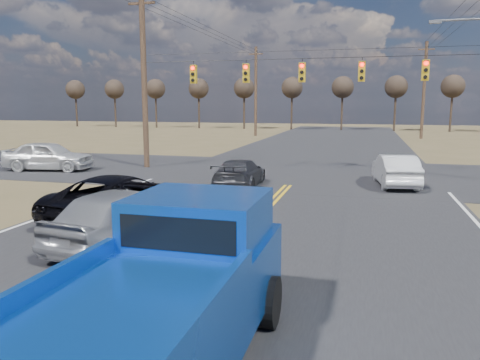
% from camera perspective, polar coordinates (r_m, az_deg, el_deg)
% --- Properties ---
extents(ground, '(160.00, 160.00, 0.00)m').
position_cam_1_polar(ground, '(8.45, -10.26, -16.93)').
color(ground, brown).
rests_on(ground, ground).
extents(road_main, '(14.00, 120.00, 0.02)m').
position_cam_1_polar(road_main, '(17.54, 3.78, -2.92)').
color(road_main, '#28282B').
rests_on(road_main, ground).
extents(road_cross, '(120.00, 12.00, 0.02)m').
position_cam_1_polar(road_cross, '(25.32, 7.33, 0.82)').
color(road_cross, '#28282B').
rests_on(road_cross, ground).
extents(signal_gantry, '(19.60, 4.83, 10.00)m').
position_cam_1_polar(signal_gantry, '(24.80, 8.68, 12.35)').
color(signal_gantry, '#473323').
rests_on(signal_gantry, ground).
extents(utility_poles, '(19.60, 58.32, 10.00)m').
position_cam_1_polar(utility_poles, '(24.10, 7.26, 12.86)').
color(utility_poles, '#473323').
rests_on(utility_poles, ground).
extents(treeline, '(87.00, 117.80, 7.40)m').
position_cam_1_polar(treeline, '(34.00, 9.63, 12.56)').
color(treeline, '#33261C').
rests_on(treeline, ground).
extents(pickup_truck, '(2.44, 6.09, 2.28)m').
position_cam_1_polar(pickup_truck, '(6.57, -9.16, -14.18)').
color(pickup_truck, black).
rests_on(pickup_truck, ground).
extents(silver_suv, '(2.54, 4.91, 1.60)m').
position_cam_1_polar(silver_suv, '(12.69, -14.12, -4.25)').
color(silver_suv, '#919398').
rests_on(silver_suv, ground).
extents(black_suv, '(3.25, 5.66, 1.49)m').
position_cam_1_polar(black_suv, '(15.42, -14.34, -2.08)').
color(black_suv, black).
rests_on(black_suv, ground).
extents(white_car_queue, '(2.04, 4.51, 1.44)m').
position_cam_1_polar(white_car_queue, '(22.36, 18.43, 1.15)').
color(white_car_queue, silver).
rests_on(white_car_queue, ground).
extents(dgrey_car_queue, '(1.92, 4.40, 1.26)m').
position_cam_1_polar(dgrey_car_queue, '(20.90, -0.03, 0.84)').
color(dgrey_car_queue, '#35353A').
rests_on(dgrey_car_queue, ground).
extents(cross_car_west, '(2.65, 5.08, 1.65)m').
position_cam_1_polar(cross_car_west, '(28.17, -22.35, 2.74)').
color(cross_car_west, silver).
rests_on(cross_car_west, ground).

